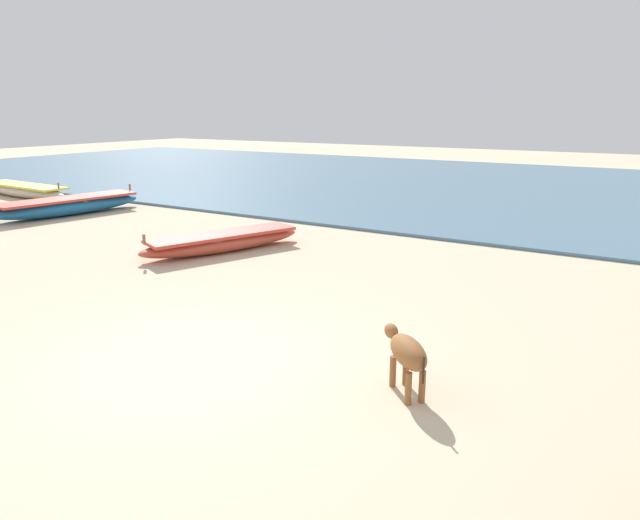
% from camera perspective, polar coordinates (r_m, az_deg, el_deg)
% --- Properties ---
extents(ground, '(80.00, 80.00, 0.00)m').
position_cam_1_polar(ground, '(7.24, -13.17, -10.05)').
color(ground, beige).
extents(sea_water, '(60.00, 20.00, 0.08)m').
position_cam_1_polar(sea_water, '(23.32, 19.48, 6.76)').
color(sea_water, slate).
rests_on(sea_water, ground).
extents(fishing_boat_0, '(4.63, 1.11, 0.65)m').
position_cam_1_polar(fishing_boat_0, '(22.64, -27.51, 6.23)').
color(fishing_boat_0, beige).
rests_on(fishing_boat_0, ground).
extents(fishing_boat_1, '(1.79, 4.53, 0.71)m').
position_cam_1_polar(fishing_boat_1, '(18.24, -23.92, 5.02)').
color(fishing_boat_1, '#1E669E').
rests_on(fishing_boat_1, ground).
extents(fishing_boat_4, '(2.17, 3.79, 0.60)m').
position_cam_1_polar(fishing_boat_4, '(12.55, -9.72, 1.87)').
color(fishing_boat_4, '#B74733').
rests_on(fishing_boat_4, ground).
extents(calf_far_brown, '(0.84, 0.82, 0.65)m').
position_cam_1_polar(calf_far_brown, '(6.27, 8.68, -9.18)').
color(calf_far_brown, brown).
rests_on(calf_far_brown, ground).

